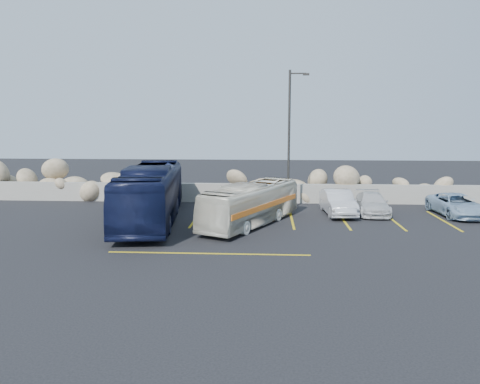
# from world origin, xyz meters

# --- Properties ---
(ground) EXTENTS (90.00, 90.00, 0.00)m
(ground) POSITION_xyz_m (0.00, 0.00, 0.00)
(ground) COLOR black
(ground) RESTS_ON ground
(seawall) EXTENTS (60.00, 0.40, 1.20)m
(seawall) POSITION_xyz_m (0.00, 12.00, 0.60)
(seawall) COLOR gray
(seawall) RESTS_ON ground
(riprap_pile) EXTENTS (54.00, 2.80, 2.60)m
(riprap_pile) POSITION_xyz_m (0.00, 13.20, 1.30)
(riprap_pile) COLOR #968462
(riprap_pile) RESTS_ON ground
(parking_lines) EXTENTS (18.16, 9.36, 0.01)m
(parking_lines) POSITION_xyz_m (4.64, 5.57, 0.01)
(parking_lines) COLOR gold
(parking_lines) RESTS_ON ground
(lamppost) EXTENTS (1.14, 0.18, 8.00)m
(lamppost) POSITION_xyz_m (2.56, 9.50, 4.30)
(lamppost) COLOR #2E2C29
(lamppost) RESTS_ON ground
(vintage_bus) EXTENTS (4.96, 7.60, 2.12)m
(vintage_bus) POSITION_xyz_m (0.50, 5.49, 1.06)
(vintage_bus) COLOR beige
(vintage_bus) RESTS_ON ground
(tour_coach) EXTENTS (3.69, 10.72, 2.92)m
(tour_coach) POSITION_xyz_m (-4.67, 5.84, 1.46)
(tour_coach) COLOR black
(tour_coach) RESTS_ON ground
(car_b) EXTENTS (1.70, 4.22, 1.36)m
(car_b) POSITION_xyz_m (5.22, 8.38, 0.68)
(car_b) COLOR silver
(car_b) RESTS_ON ground
(car_c) EXTENTS (1.86, 4.10, 1.17)m
(car_c) POSITION_xyz_m (7.16, 8.69, 0.58)
(car_c) COLOR silver
(car_c) RESTS_ON ground
(car_d) EXTENTS (2.27, 4.46, 1.21)m
(car_d) POSITION_xyz_m (11.67, 8.38, 0.60)
(car_d) COLOR #87A4C0
(car_d) RESTS_ON ground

